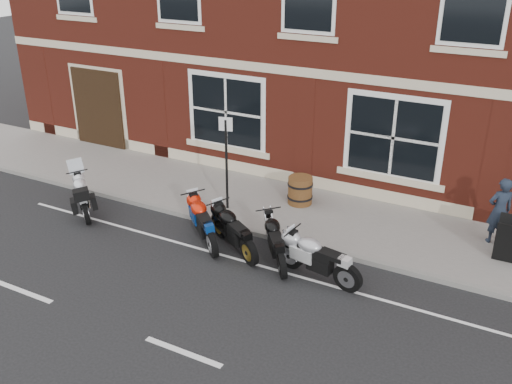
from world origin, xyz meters
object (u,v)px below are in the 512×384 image
pedestrian_left (500,211)px  barrel_planter (300,190)px  moto_sport_silver (318,256)px  parking_sign (226,157)px  moto_naked_black (277,238)px  moto_sport_black (234,228)px  a_board_sign (510,240)px  moto_touring_silver (84,193)px  moto_sport_red (204,220)px

pedestrian_left → barrel_planter: bearing=-30.5°
moto_sport_silver → parking_sign: (-3.32, 1.85, 1.02)m
moto_naked_black → parking_sign: parking_sign is taller
moto_sport_black → parking_sign: bearing=67.4°
moto_sport_silver → a_board_sign: size_ratio=2.04×
barrel_planter → parking_sign: size_ratio=0.30×
moto_naked_black → moto_touring_silver: bearing=145.3°
moto_sport_silver → barrel_planter: moto_sport_silver is taller
moto_sport_black → moto_naked_black: bearing=-54.4°
parking_sign → moto_naked_black: bearing=-49.1°
a_board_sign → barrel_planter: a_board_sign is taller
moto_touring_silver → barrel_planter: bearing=-17.2°
moto_sport_black → moto_naked_black: size_ratio=1.07×
moto_sport_black → pedestrian_left: 6.16m
moto_sport_silver → barrel_planter: (-1.74, 3.02, -0.04)m
moto_sport_silver → a_board_sign: bearing=-44.4°
moto_naked_black → parking_sign: bearing=108.4°
moto_sport_black → moto_sport_silver: bearing=-63.8°
moto_sport_black → pedestrian_left: (5.36, 3.00, 0.39)m
parking_sign → pedestrian_left: bearing=-2.0°
moto_naked_black → moto_sport_black: bearing=146.8°
moto_touring_silver → pedestrian_left: (9.86, 3.12, 0.40)m
a_board_sign → moto_sport_silver: bearing=-145.7°
moto_touring_silver → parking_sign: bearing=-20.3°
a_board_sign → parking_sign: 6.95m
moto_naked_black → moto_sport_silver: bearing=-51.4°
moto_touring_silver → barrel_planter: (4.94, 2.90, -0.03)m
moto_naked_black → a_board_sign: size_ratio=1.70×
moto_sport_red → moto_sport_silver: bearing=-52.5°
moto_naked_black → parking_sign: size_ratio=0.69×
moto_sport_black → a_board_sign: bearing=-36.5°
moto_touring_silver → moto_naked_black: moto_touring_silver is taller
moto_touring_silver → parking_sign: (3.36, 1.73, 1.03)m
moto_touring_silver → moto_sport_black: (4.50, 0.11, 0.02)m
moto_touring_silver → pedestrian_left: pedestrian_left is taller
a_board_sign → parking_sign: size_ratio=0.41×
pedestrian_left → a_board_sign: pedestrian_left is taller
a_board_sign → moto_sport_black: bearing=-159.2°
a_board_sign → barrel_planter: size_ratio=1.34×
pedestrian_left → barrel_planter: pedestrian_left is taller
a_board_sign → parking_sign: parking_sign is taller
moto_sport_black → moto_naked_black: moto_sport_black is taller
moto_touring_silver → barrel_planter: moto_touring_silver is taller
moto_sport_red → parking_sign: size_ratio=0.67×
moto_naked_black → a_board_sign: bearing=-11.6°
pedestrian_left → moto_sport_red: bearing=-7.5°
moto_naked_black → barrel_planter: bearing=66.7°
moto_touring_silver → a_board_sign: (10.22, 2.34, 0.10)m
moto_naked_black → barrel_planter: (-0.64, 2.72, -0.03)m
moto_touring_silver → moto_sport_silver: bearing=-48.6°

